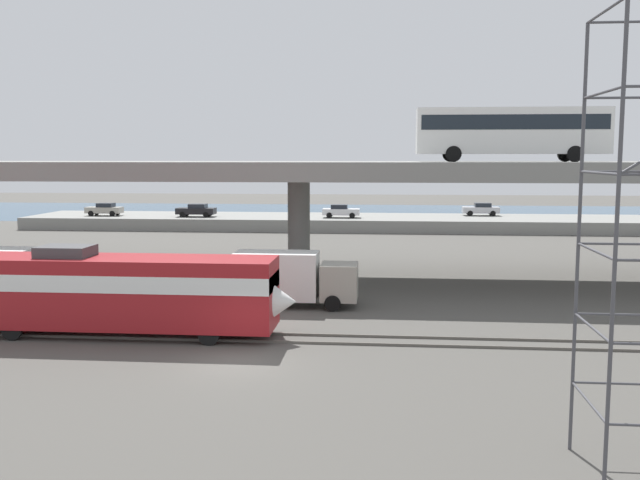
% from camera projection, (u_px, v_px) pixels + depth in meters
% --- Properties ---
extents(ground_plane, '(260.00, 260.00, 0.00)m').
position_uv_depth(ground_plane, '(238.00, 364.00, 28.51)').
color(ground_plane, '#4C4944').
extents(rail_strip_near, '(110.00, 0.12, 0.12)m').
position_uv_depth(rail_strip_near, '(253.00, 341.00, 31.76)').
color(rail_strip_near, '#59544C').
rests_on(rail_strip_near, ground_plane).
extents(rail_strip_far, '(110.00, 0.12, 0.12)m').
position_uv_depth(rail_strip_far, '(259.00, 333.00, 33.16)').
color(rail_strip_far, '#59544C').
rests_on(rail_strip_far, ground_plane).
extents(train_locomotive, '(15.58, 3.04, 4.18)m').
position_uv_depth(train_locomotive, '(134.00, 289.00, 32.74)').
color(train_locomotive, maroon).
rests_on(train_locomotive, ground_plane).
extents(highway_overpass, '(96.00, 11.90, 7.96)m').
position_uv_depth(highway_overpass, '(299.00, 172.00, 47.44)').
color(highway_overpass, gray).
rests_on(highway_overpass, ground_plane).
extents(transit_bus_on_overpass, '(12.00, 2.68, 3.40)m').
position_uv_depth(transit_bus_on_overpass, '(511.00, 129.00, 45.23)').
color(transit_bus_on_overpass, silver).
rests_on(transit_bus_on_overpass, highway_overpass).
extents(service_truck_west, '(6.80, 2.46, 3.04)m').
position_uv_depth(service_truck_west, '(292.00, 277.00, 39.28)').
color(service_truck_west, '#9E998C').
rests_on(service_truck_west, ground_plane).
extents(service_truck_east, '(6.80, 2.46, 3.04)m').
position_uv_depth(service_truck_east, '(10.00, 273.00, 40.81)').
color(service_truck_east, '#515459').
rests_on(service_truck_east, ground_plane).
extents(pier_parking_lot, '(71.89, 11.27, 1.38)m').
position_uv_depth(pier_parking_lot, '(336.00, 222.00, 82.82)').
color(pier_parking_lot, gray).
rests_on(pier_parking_lot, ground_plane).
extents(parked_car_0, '(4.17, 1.83, 1.50)m').
position_uv_depth(parked_car_0, '(105.00, 209.00, 83.50)').
color(parked_car_0, '#9E998C').
rests_on(parked_car_0, pier_parking_lot).
extents(parked_car_1, '(4.20, 1.89, 1.50)m').
position_uv_depth(parked_car_1, '(341.00, 211.00, 80.80)').
color(parked_car_1, silver).
rests_on(parked_car_1, pier_parking_lot).
extents(parked_car_2, '(4.44, 1.96, 1.50)m').
position_uv_depth(parked_car_2, '(196.00, 210.00, 82.00)').
color(parked_car_2, black).
rests_on(parked_car_2, pier_parking_lot).
extents(parked_car_3, '(4.24, 1.87, 1.50)m').
position_uv_depth(parked_car_3, '(481.00, 209.00, 83.65)').
color(parked_car_3, '#B7B7BC').
rests_on(parked_car_3, pier_parking_lot).
extents(harbor_water, '(140.00, 36.00, 0.01)m').
position_uv_depth(harbor_water, '(347.00, 213.00, 105.64)').
color(harbor_water, '#2D5170').
rests_on(harbor_water, ground_plane).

